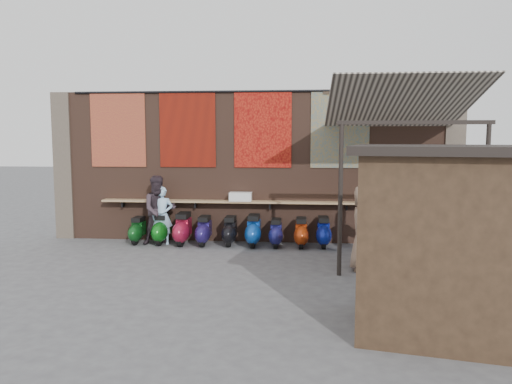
% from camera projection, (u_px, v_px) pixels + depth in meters
% --- Properties ---
extents(ground, '(70.00, 70.00, 0.00)m').
position_uv_depth(ground, '(240.00, 265.00, 10.92)').
color(ground, '#474749').
rests_on(ground, ground).
extents(brick_wall, '(10.00, 0.40, 4.00)m').
position_uv_depth(brick_wall, '(252.00, 167.00, 13.38)').
color(brick_wall, brown).
rests_on(brick_wall, ground).
extents(pier_left, '(0.50, 0.50, 4.00)m').
position_uv_depth(pier_left, '(66.00, 166.00, 13.85)').
color(pier_left, '#4C4238').
rests_on(pier_left, ground).
extents(pier_right, '(0.50, 0.50, 4.00)m').
position_uv_depth(pier_right, '(452.00, 168.00, 12.91)').
color(pier_right, '#4C4238').
rests_on(pier_right, ground).
extents(eating_counter, '(8.00, 0.32, 0.05)m').
position_uv_depth(eating_counter, '(251.00, 202.00, 13.11)').
color(eating_counter, '#9E7A51').
rests_on(eating_counter, brick_wall).
extents(shelf_box, '(0.58, 0.31, 0.23)m').
position_uv_depth(shelf_box, '(241.00, 197.00, 13.09)').
color(shelf_box, white).
rests_on(shelf_box, eating_counter).
extents(tapestry_redgold, '(1.50, 0.02, 2.00)m').
position_uv_depth(tapestry_redgold, '(118.00, 129.00, 13.38)').
color(tapestry_redgold, maroon).
rests_on(tapestry_redgold, brick_wall).
extents(tapestry_sun, '(1.50, 0.02, 2.00)m').
position_uv_depth(tapestry_sun, '(188.00, 129.00, 13.20)').
color(tapestry_sun, red).
rests_on(tapestry_sun, brick_wall).
extents(tapestry_orange, '(1.50, 0.02, 2.00)m').
position_uv_depth(tapestry_orange, '(263.00, 129.00, 13.02)').
color(tapestry_orange, '#B02816').
rests_on(tapestry_orange, brick_wall).
extents(tapestry_multi, '(1.50, 0.02, 2.00)m').
position_uv_depth(tapestry_multi, '(340.00, 129.00, 12.84)').
color(tapestry_multi, '#235A80').
rests_on(tapestry_multi, brick_wall).
extents(hang_rail, '(9.50, 0.06, 0.06)m').
position_uv_depth(hang_rail, '(251.00, 91.00, 12.93)').
color(hang_rail, black).
rests_on(hang_rail, brick_wall).
extents(scooter_stool_0, '(0.33, 0.73, 0.69)m').
position_uv_depth(scooter_stool_0, '(138.00, 230.00, 13.16)').
color(scooter_stool_0, '#0D4416').
rests_on(scooter_stool_0, ground).
extents(scooter_stool_1, '(0.37, 0.81, 0.77)m').
position_uv_depth(scooter_stool_1, '(162.00, 229.00, 13.11)').
color(scooter_stool_1, '#0E6215').
rests_on(scooter_stool_1, ground).
extents(scooter_stool_2, '(0.39, 0.87, 0.82)m').
position_uv_depth(scooter_stool_2, '(183.00, 229.00, 12.99)').
color(scooter_stool_2, maroon).
rests_on(scooter_stool_2, ground).
extents(scooter_stool_3, '(0.35, 0.79, 0.75)m').
position_uv_depth(scooter_stool_3, '(204.00, 231.00, 12.94)').
color(scooter_stool_3, '#201653').
rests_on(scooter_stool_3, ground).
extents(scooter_stool_4, '(0.35, 0.78, 0.74)m').
position_uv_depth(scooter_stool_4, '(230.00, 231.00, 12.94)').
color(scooter_stool_4, black).
rests_on(scooter_stool_4, ground).
extents(scooter_stool_5, '(0.38, 0.84, 0.80)m').
position_uv_depth(scooter_stool_5, '(254.00, 231.00, 12.82)').
color(scooter_stool_5, '#0D3C94').
rests_on(scooter_stool_5, ground).
extents(scooter_stool_6, '(0.33, 0.74, 0.71)m').
position_uv_depth(scooter_stool_6, '(276.00, 233.00, 12.76)').
color(scooter_stool_6, navy).
rests_on(scooter_stool_6, ground).
extents(scooter_stool_7, '(0.35, 0.78, 0.74)m').
position_uv_depth(scooter_stool_7, '(301.00, 233.00, 12.71)').
color(scooter_stool_7, '#912B0B').
rests_on(scooter_stool_7, ground).
extents(scooter_stool_8, '(0.36, 0.80, 0.76)m').
position_uv_depth(scooter_stool_8, '(323.00, 232.00, 12.72)').
color(scooter_stool_8, navy).
rests_on(scooter_stool_8, ground).
extents(diner_left, '(0.57, 0.39, 1.52)m').
position_uv_depth(diner_left, '(162.00, 215.00, 13.03)').
color(diner_left, '#A1CBEA').
rests_on(diner_left, ground).
extents(diner_right, '(1.08, 0.99, 1.80)m').
position_uv_depth(diner_right, '(159.00, 210.00, 13.02)').
color(diner_right, '#34282F').
rests_on(diner_right, ground).
extents(shopper_navy, '(1.19, 0.72, 1.89)m').
position_uv_depth(shopper_navy, '(385.00, 219.00, 11.28)').
color(shopper_navy, '#161832').
rests_on(shopper_navy, ground).
extents(shopper_grey, '(1.10, 0.68, 1.64)m').
position_uv_depth(shopper_grey, '(481.00, 237.00, 9.91)').
color(shopper_grey, '#4D4C50').
rests_on(shopper_grey, ground).
extents(shopper_tan, '(0.90, 1.05, 1.82)m').
position_uv_depth(shopper_tan, '(364.00, 228.00, 10.42)').
color(shopper_tan, '#826652').
rests_on(shopper_tan, ground).
extents(market_stall, '(2.67, 2.21, 2.56)m').
position_uv_depth(market_stall, '(448.00, 246.00, 7.00)').
color(market_stall, black).
rests_on(market_stall, ground).
extents(stall_roof, '(3.00, 2.53, 0.12)m').
position_uv_depth(stall_roof, '(452.00, 150.00, 6.85)').
color(stall_roof, black).
rests_on(stall_roof, market_stall).
extents(stall_sign, '(1.18, 0.28, 0.50)m').
position_uv_depth(stall_sign, '(445.00, 197.00, 7.81)').
color(stall_sign, gold).
rests_on(stall_sign, market_stall).
extents(stall_shelf, '(1.94, 0.49, 0.06)m').
position_uv_depth(stall_shelf, '(442.00, 255.00, 7.91)').
color(stall_shelf, '#473321').
rests_on(stall_shelf, market_stall).
extents(awning_canvas, '(3.20, 3.28, 0.97)m').
position_uv_depth(awning_canvas, '(400.00, 103.00, 11.11)').
color(awning_canvas, beige).
rests_on(awning_canvas, brick_wall).
extents(awning_ledger, '(3.30, 0.08, 0.12)m').
position_uv_depth(awning_ledger, '(388.00, 91.00, 12.64)').
color(awning_ledger, '#33261C').
rests_on(awning_ledger, brick_wall).
extents(awning_header, '(3.00, 0.08, 0.08)m').
position_uv_depth(awning_header, '(415.00, 122.00, 9.68)').
color(awning_header, black).
rests_on(awning_header, awning_post_left).
extents(awning_post_left, '(0.09, 0.09, 3.10)m').
position_uv_depth(awning_post_left, '(340.00, 200.00, 9.97)').
color(awning_post_left, black).
rests_on(awning_post_left, ground).
extents(awning_post_right, '(0.09, 0.09, 3.10)m').
position_uv_depth(awning_post_right, '(485.00, 201.00, 9.72)').
color(awning_post_right, black).
rests_on(awning_post_right, ground).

